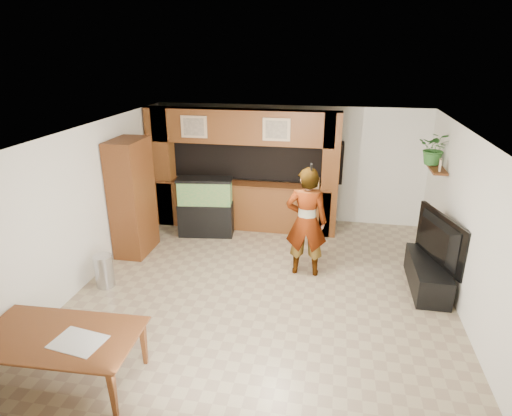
% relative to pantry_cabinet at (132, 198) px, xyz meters
% --- Properties ---
extents(floor, '(6.50, 6.50, 0.00)m').
position_rel_pantry_cabinet_xyz_m(floor, '(2.70, -0.96, -1.11)').
color(floor, '#9C8C6C').
rests_on(floor, ground).
extents(ceiling, '(6.50, 6.50, 0.00)m').
position_rel_pantry_cabinet_xyz_m(ceiling, '(2.70, -0.96, 1.49)').
color(ceiling, white).
rests_on(ceiling, wall_back).
extents(wall_back, '(6.00, 0.00, 6.00)m').
position_rel_pantry_cabinet_xyz_m(wall_back, '(2.70, 2.29, 0.19)').
color(wall_back, white).
rests_on(wall_back, floor).
extents(wall_left, '(0.00, 6.50, 6.50)m').
position_rel_pantry_cabinet_xyz_m(wall_left, '(-0.30, -0.96, 0.19)').
color(wall_left, white).
rests_on(wall_left, floor).
extents(wall_right, '(0.00, 6.50, 6.50)m').
position_rel_pantry_cabinet_xyz_m(wall_right, '(5.70, -0.96, 0.19)').
color(wall_right, white).
rests_on(wall_right, floor).
extents(partition, '(4.20, 0.99, 2.60)m').
position_rel_pantry_cabinet_xyz_m(partition, '(1.75, 1.68, 0.20)').
color(partition, brown).
rests_on(partition, floor).
extents(wall_clock, '(0.05, 0.25, 0.25)m').
position_rel_pantry_cabinet_xyz_m(wall_clock, '(-0.27, 0.04, 0.79)').
color(wall_clock, black).
rests_on(wall_clock, wall_left).
extents(wall_shelf, '(0.25, 0.90, 0.04)m').
position_rel_pantry_cabinet_xyz_m(wall_shelf, '(5.55, 0.99, 0.59)').
color(wall_shelf, brown).
rests_on(wall_shelf, wall_right).
extents(pantry_cabinet, '(0.55, 0.91, 2.22)m').
position_rel_pantry_cabinet_xyz_m(pantry_cabinet, '(0.00, 0.00, 0.00)').
color(pantry_cabinet, brown).
rests_on(pantry_cabinet, floor).
extents(trash_can, '(0.31, 0.31, 0.56)m').
position_rel_pantry_cabinet_xyz_m(trash_can, '(0.06, -1.35, -0.83)').
color(trash_can, '#B2B2B7').
rests_on(trash_can, floor).
extents(aquarium, '(1.14, 0.43, 1.26)m').
position_rel_pantry_cabinet_xyz_m(aquarium, '(1.12, 0.99, -0.49)').
color(aquarium, black).
rests_on(aquarium, floor).
extents(tv_stand, '(0.52, 1.42, 0.47)m').
position_rel_pantry_cabinet_xyz_m(tv_stand, '(5.35, -0.41, -0.87)').
color(tv_stand, black).
rests_on(tv_stand, floor).
extents(television, '(0.61, 1.40, 0.81)m').
position_rel_pantry_cabinet_xyz_m(television, '(5.35, -0.41, -0.23)').
color(television, black).
rests_on(television, tv_stand).
extents(photo_frame, '(0.05, 0.16, 0.21)m').
position_rel_pantry_cabinet_xyz_m(photo_frame, '(5.55, 0.72, 0.71)').
color(photo_frame, tan).
rests_on(photo_frame, wall_shelf).
extents(potted_plant, '(0.69, 0.65, 0.61)m').
position_rel_pantry_cabinet_xyz_m(potted_plant, '(5.52, 1.16, 0.92)').
color(potted_plant, '#2E692A').
rests_on(potted_plant, wall_shelf).
extents(person, '(0.72, 0.48, 1.95)m').
position_rel_pantry_cabinet_xyz_m(person, '(3.31, -0.27, -0.14)').
color(person, '#9A8754').
rests_on(person, floor).
extents(microphone, '(0.03, 0.09, 0.15)m').
position_rel_pantry_cabinet_xyz_m(microphone, '(3.36, -0.43, 0.87)').
color(microphone, black).
rests_on(microphone, person).
extents(dining_table, '(1.90, 1.11, 0.65)m').
position_rel_pantry_cabinet_xyz_m(dining_table, '(0.70, -3.49, -0.78)').
color(dining_table, brown).
rests_on(dining_table, floor).
extents(newspaper_a, '(0.62, 0.49, 0.01)m').
position_rel_pantry_cabinet_xyz_m(newspaper_a, '(0.99, -3.52, -0.45)').
color(newspaper_a, silver).
rests_on(newspaper_a, dining_table).
extents(counter_box, '(0.29, 0.20, 0.19)m').
position_rel_pantry_cabinet_xyz_m(counter_box, '(3.30, 1.49, 0.03)').
color(counter_box, '#A08257').
rests_on(counter_box, partition).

